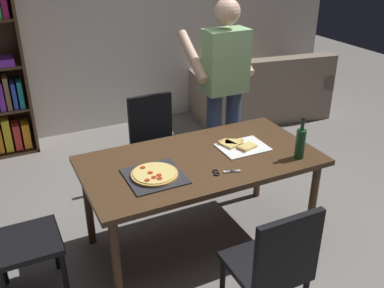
{
  "coord_description": "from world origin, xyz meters",
  "views": [
    {
      "loc": [
        -1.27,
        -2.46,
        2.23
      ],
      "look_at": [
        0.0,
        0.15,
        0.8
      ],
      "focal_mm": 40.43,
      "sensor_mm": 36.0,
      "label": 1
    }
  ],
  "objects_px": {
    "chair_left_end": "(10,236)",
    "couch": "(260,95)",
    "chair_near_camera": "(274,264)",
    "kitchen_scissors": "(222,172)",
    "wine_bottle": "(300,143)",
    "chair_far_side": "(155,138)",
    "person_serving_pizza": "(224,86)",
    "dining_table": "(201,167)",
    "pepperoni_pizza_on_tray": "(155,175)"
  },
  "relations": [
    {
      "from": "chair_near_camera",
      "to": "person_serving_pizza",
      "type": "xyz_separation_m",
      "value": [
        0.59,
        1.65,
        0.49
      ]
    },
    {
      "from": "dining_table",
      "to": "chair_near_camera",
      "type": "relative_size",
      "value": 1.91
    },
    {
      "from": "person_serving_pizza",
      "to": "chair_near_camera",
      "type": "bearing_deg",
      "value": -109.6
    },
    {
      "from": "dining_table",
      "to": "chair_near_camera",
      "type": "xyz_separation_m",
      "value": [
        -0.0,
        -0.93,
        -0.16
      ]
    },
    {
      "from": "pepperoni_pizza_on_tray",
      "to": "person_serving_pizza",
      "type": "bearing_deg",
      "value": 39.52
    },
    {
      "from": "couch",
      "to": "wine_bottle",
      "type": "bearing_deg",
      "value": -118.56
    },
    {
      "from": "dining_table",
      "to": "chair_far_side",
      "type": "distance_m",
      "value": 0.95
    },
    {
      "from": "chair_left_end",
      "to": "kitchen_scissors",
      "type": "distance_m",
      "value": 1.42
    },
    {
      "from": "pepperoni_pizza_on_tray",
      "to": "dining_table",
      "type": "bearing_deg",
      "value": 14.06
    },
    {
      "from": "chair_near_camera",
      "to": "wine_bottle",
      "type": "distance_m",
      "value": 0.98
    },
    {
      "from": "chair_left_end",
      "to": "person_serving_pizza",
      "type": "bearing_deg",
      "value": 20.31
    },
    {
      "from": "dining_table",
      "to": "person_serving_pizza",
      "type": "relative_size",
      "value": 0.98
    },
    {
      "from": "couch",
      "to": "chair_left_end",
      "type": "bearing_deg",
      "value": -148.43
    },
    {
      "from": "dining_table",
      "to": "wine_bottle",
      "type": "height_order",
      "value": "wine_bottle"
    },
    {
      "from": "kitchen_scissors",
      "to": "chair_left_end",
      "type": "bearing_deg",
      "value": 169.77
    },
    {
      "from": "chair_near_camera",
      "to": "couch",
      "type": "relative_size",
      "value": 0.5
    },
    {
      "from": "dining_table",
      "to": "person_serving_pizza",
      "type": "distance_m",
      "value": 0.98
    },
    {
      "from": "pepperoni_pizza_on_tray",
      "to": "kitchen_scissors",
      "type": "distance_m",
      "value": 0.46
    },
    {
      "from": "chair_far_side",
      "to": "chair_near_camera",
      "type": "bearing_deg",
      "value": -90.0
    },
    {
      "from": "dining_table",
      "to": "chair_left_end",
      "type": "height_order",
      "value": "chair_left_end"
    },
    {
      "from": "chair_left_end",
      "to": "couch",
      "type": "relative_size",
      "value": 0.5
    },
    {
      "from": "chair_near_camera",
      "to": "pepperoni_pizza_on_tray",
      "type": "height_order",
      "value": "chair_near_camera"
    },
    {
      "from": "chair_far_side",
      "to": "kitchen_scissors",
      "type": "relative_size",
      "value": 4.53
    },
    {
      "from": "chair_near_camera",
      "to": "chair_left_end",
      "type": "xyz_separation_m",
      "value": [
        -1.34,
        0.93,
        0.0
      ]
    },
    {
      "from": "dining_table",
      "to": "wine_bottle",
      "type": "xyz_separation_m",
      "value": [
        0.65,
        -0.3,
        0.19
      ]
    },
    {
      "from": "dining_table",
      "to": "chair_far_side",
      "type": "xyz_separation_m",
      "value": [
        0.0,
        0.93,
        -0.16
      ]
    },
    {
      "from": "chair_left_end",
      "to": "dining_table",
      "type": "bearing_deg",
      "value": 0.0
    },
    {
      "from": "dining_table",
      "to": "kitchen_scissors",
      "type": "xyz_separation_m",
      "value": [
        0.03,
        -0.25,
        0.08
      ]
    },
    {
      "from": "chair_left_end",
      "to": "person_serving_pizza",
      "type": "distance_m",
      "value": 2.12
    },
    {
      "from": "kitchen_scissors",
      "to": "couch",
      "type": "bearing_deg",
      "value": 50.26
    },
    {
      "from": "chair_near_camera",
      "to": "couch",
      "type": "xyz_separation_m",
      "value": [
        1.89,
        2.92,
        -0.21
      ]
    },
    {
      "from": "couch",
      "to": "pepperoni_pizza_on_tray",
      "type": "bearing_deg",
      "value": -137.66
    },
    {
      "from": "chair_left_end",
      "to": "kitchen_scissors",
      "type": "relative_size",
      "value": 4.53
    },
    {
      "from": "chair_near_camera",
      "to": "kitchen_scissors",
      "type": "height_order",
      "value": "chair_near_camera"
    },
    {
      "from": "chair_near_camera",
      "to": "kitchen_scissors",
      "type": "xyz_separation_m",
      "value": [
        0.03,
        0.69,
        0.24
      ]
    },
    {
      "from": "wine_bottle",
      "to": "kitchen_scissors",
      "type": "height_order",
      "value": "wine_bottle"
    },
    {
      "from": "chair_near_camera",
      "to": "chair_left_end",
      "type": "relative_size",
      "value": 1.0
    },
    {
      "from": "chair_near_camera",
      "to": "kitchen_scissors",
      "type": "distance_m",
      "value": 0.73
    },
    {
      "from": "chair_left_end",
      "to": "kitchen_scissors",
      "type": "bearing_deg",
      "value": -10.23
    },
    {
      "from": "dining_table",
      "to": "pepperoni_pizza_on_tray",
      "type": "xyz_separation_m",
      "value": [
        -0.4,
        -0.1,
        0.09
      ]
    },
    {
      "from": "chair_near_camera",
      "to": "couch",
      "type": "height_order",
      "value": "chair_near_camera"
    },
    {
      "from": "person_serving_pizza",
      "to": "kitchen_scissors",
      "type": "relative_size",
      "value": 8.81
    },
    {
      "from": "chair_near_camera",
      "to": "chair_left_end",
      "type": "height_order",
      "value": "same"
    },
    {
      "from": "chair_near_camera",
      "to": "chair_far_side",
      "type": "height_order",
      "value": "same"
    },
    {
      "from": "dining_table",
      "to": "kitchen_scissors",
      "type": "relative_size",
      "value": 8.64
    },
    {
      "from": "couch",
      "to": "kitchen_scissors",
      "type": "xyz_separation_m",
      "value": [
        -1.86,
        -2.24,
        0.45
      ]
    },
    {
      "from": "wine_bottle",
      "to": "person_serving_pizza",
      "type": "bearing_deg",
      "value": 93.38
    },
    {
      "from": "chair_far_side",
      "to": "chair_left_end",
      "type": "relative_size",
      "value": 1.0
    },
    {
      "from": "chair_far_side",
      "to": "chair_left_end",
      "type": "bearing_deg",
      "value": -145.17
    },
    {
      "from": "chair_far_side",
      "to": "couch",
      "type": "bearing_deg",
      "value": 29.1
    }
  ]
}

